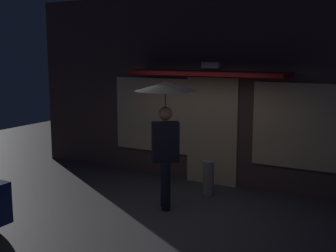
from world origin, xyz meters
name	(u,v)px	position (x,y,z in m)	size (l,w,h in m)	color
ground_plane	(158,217)	(0.00, 0.00, 0.00)	(18.00, 18.00, 0.00)	#423F44
building_facade	(216,91)	(0.00, 2.34, 1.93)	(8.86, 1.00, 3.88)	brown
person_with_umbrella	(165,115)	(-0.10, 0.42, 1.65)	(1.05, 1.05, 2.22)	black
sidewalk_bollard	(208,178)	(0.24, 1.48, 0.33)	(0.21, 0.21, 0.66)	#9E998E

